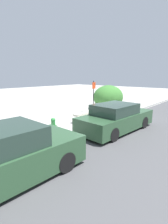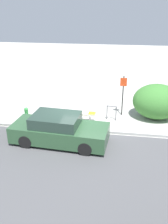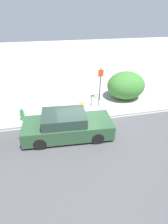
% 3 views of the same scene
% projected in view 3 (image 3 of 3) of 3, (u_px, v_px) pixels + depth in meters
% --- Properties ---
extents(ground_plane, '(60.00, 60.00, 0.00)m').
position_uv_depth(ground_plane, '(80.00, 121.00, 10.15)').
color(ground_plane, '#ADAAA3').
extents(road_strip, '(60.00, 10.00, 0.01)m').
position_uv_depth(road_strip, '(109.00, 203.00, 5.82)').
color(road_strip, '#4C4C4F').
rests_on(road_strip, ground_plane).
extents(curb, '(60.00, 0.20, 0.13)m').
position_uv_depth(curb, '(80.00, 120.00, 10.12)').
color(curb, '#A8A8A3').
rests_on(curb, ground_plane).
extents(bench, '(1.88, 0.47, 0.56)m').
position_uv_depth(bench, '(70.00, 105.00, 10.73)').
color(bench, '#99999E').
rests_on(bench, ground_plane).
extents(bike_rack, '(0.55, 0.13, 0.83)m').
position_uv_depth(bike_rack, '(95.00, 99.00, 11.45)').
color(bike_rack, '#515156').
rests_on(bike_rack, ground_plane).
extents(sign_post, '(0.36, 0.08, 2.30)m').
position_uv_depth(sign_post, '(100.00, 81.00, 11.75)').
color(sign_post, black).
rests_on(sign_post, ground_plane).
extents(fire_hydrant, '(0.36, 0.22, 0.77)m').
position_uv_depth(fire_hydrant, '(22.00, 114.00, 9.98)').
color(fire_hydrant, '#338C3F').
rests_on(fire_hydrant, ground_plane).
extents(shrub_hedge, '(2.64, 2.30, 1.92)m').
position_uv_depth(shrub_hedge, '(126.00, 85.00, 12.27)').
color(shrub_hedge, '#3D7A33').
rests_on(shrub_hedge, ground_plane).
extents(parked_car_near, '(4.45, 2.01, 1.35)m').
position_uv_depth(parked_car_near, '(67.00, 126.00, 8.62)').
color(parked_car_near, black).
rests_on(parked_car_near, ground_plane).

